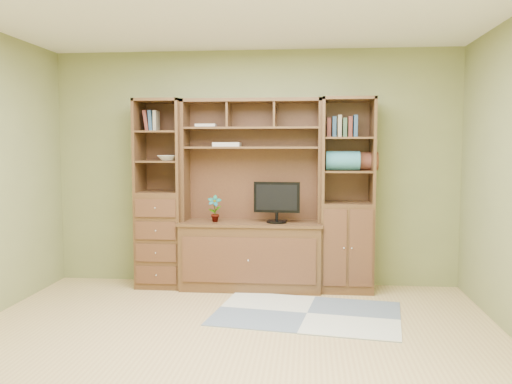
# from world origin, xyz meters

# --- Properties ---
(room) EXTENTS (4.60, 4.10, 2.64)m
(room) POSITION_xyz_m (0.00, 0.00, 1.30)
(room) COLOR tan
(room) RESTS_ON ground
(center_hutch) EXTENTS (1.54, 0.53, 2.05)m
(center_hutch) POSITION_xyz_m (-0.01, 1.73, 1.02)
(center_hutch) COLOR #4B2F1A
(center_hutch) RESTS_ON ground
(left_tower) EXTENTS (0.50, 0.45, 2.05)m
(left_tower) POSITION_xyz_m (-1.01, 1.77, 1.02)
(left_tower) COLOR #4B2F1A
(left_tower) RESTS_ON ground
(right_tower) EXTENTS (0.55, 0.45, 2.05)m
(right_tower) POSITION_xyz_m (1.02, 1.77, 1.02)
(right_tower) COLOR #4B2F1A
(right_tower) RESTS_ON ground
(rug) EXTENTS (1.82, 1.35, 0.01)m
(rug) POSITION_xyz_m (0.60, 0.88, 0.01)
(rug) COLOR #979C9C
(rug) RESTS_ON ground
(monitor) EXTENTS (0.50, 0.25, 0.60)m
(monitor) POSITION_xyz_m (0.27, 1.70, 1.03)
(monitor) COLOR black
(monitor) RESTS_ON center_hutch
(orchid) EXTENTS (0.15, 0.10, 0.29)m
(orchid) POSITION_xyz_m (-0.40, 1.70, 0.87)
(orchid) COLOR #9B4034
(orchid) RESTS_ON center_hutch
(magazines) EXTENTS (0.29, 0.21, 0.04)m
(magazines) POSITION_xyz_m (-0.28, 1.82, 1.56)
(magazines) COLOR #B9AA9D
(magazines) RESTS_ON center_hutch
(bowl) EXTENTS (0.23, 0.23, 0.06)m
(bowl) POSITION_xyz_m (-0.92, 1.77, 1.42)
(bowl) COLOR white
(bowl) RESTS_ON left_tower
(blanket_teal) EXTENTS (0.35, 0.20, 0.20)m
(blanket_teal) POSITION_xyz_m (0.96, 1.73, 1.39)
(blanket_teal) COLOR teal
(blanket_teal) RESTS_ON right_tower
(blanket_red) EXTENTS (0.35, 0.19, 0.19)m
(blanket_red) POSITION_xyz_m (1.17, 1.85, 1.39)
(blanket_red) COLOR brown
(blanket_red) RESTS_ON right_tower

